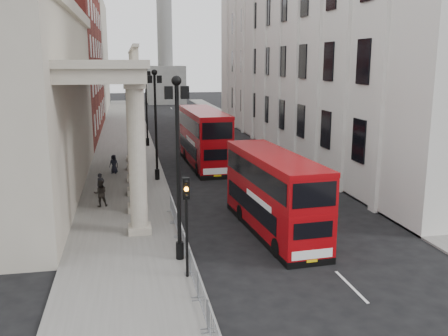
# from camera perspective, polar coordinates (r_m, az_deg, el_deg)

# --- Properties ---
(ground) EXTENTS (260.00, 260.00, 0.00)m
(ground) POSITION_cam_1_polar(r_m,az_deg,el_deg) (19.97, -2.00, -14.80)
(ground) COLOR black
(ground) RESTS_ON ground
(sidewalk_west) EXTENTS (6.00, 140.00, 0.12)m
(sidewalk_west) POSITION_cam_1_polar(r_m,az_deg,el_deg) (48.43, -11.22, 1.22)
(sidewalk_west) COLOR slate
(sidewalk_west) RESTS_ON ground
(sidewalk_east) EXTENTS (3.00, 140.00, 0.12)m
(sidewalk_east) POSITION_cam_1_polar(r_m,az_deg,el_deg) (51.09, 7.62, 1.91)
(sidewalk_east) COLOR slate
(sidewalk_east) RESTS_ON ground
(kerb) EXTENTS (0.20, 140.00, 0.14)m
(kerb) POSITION_cam_1_polar(r_m,az_deg,el_deg) (48.50, -7.73, 1.37)
(kerb) COLOR slate
(kerb) RESTS_ON ground
(portico_building) EXTENTS (9.00, 28.00, 12.00)m
(portico_building) POSITION_cam_1_polar(r_m,az_deg,el_deg) (36.54, -23.46, 6.37)
(portico_building) COLOR #A09686
(portico_building) RESTS_ON ground
(brick_building) EXTENTS (9.00, 32.00, 22.00)m
(brick_building) POSITION_cam_1_polar(r_m,az_deg,el_deg) (66.07, -18.36, 13.24)
(brick_building) COLOR maroon
(brick_building) RESTS_ON ground
(west_building_far) EXTENTS (9.00, 30.00, 20.00)m
(west_building_far) POSITION_cam_1_polar(r_m,az_deg,el_deg) (97.89, -16.05, 12.25)
(west_building_far) COLOR #A09686
(west_building_far) RESTS_ON ground
(east_building) EXTENTS (8.00, 55.00, 25.00)m
(east_building) POSITION_cam_1_polar(r_m,az_deg,el_deg) (53.13, 9.95, 15.70)
(east_building) COLOR beige
(east_building) RESTS_ON ground
(monument_column) EXTENTS (8.00, 8.00, 54.20)m
(monument_column) POSITION_cam_1_polar(r_m,az_deg,el_deg) (110.15, -6.81, 15.68)
(monument_column) COLOR #60605E
(monument_column) RESTS_ON ground
(lamp_post_south) EXTENTS (1.05, 0.44, 8.32)m
(lamp_post_south) POSITION_cam_1_polar(r_m,az_deg,el_deg) (22.09, -5.29, 1.30)
(lamp_post_south) COLOR black
(lamp_post_south) RESTS_ON sidewalk_west
(lamp_post_mid) EXTENTS (1.05, 0.44, 8.32)m
(lamp_post_mid) POSITION_cam_1_polar(r_m,az_deg,el_deg) (37.87, -7.82, 5.76)
(lamp_post_mid) COLOR black
(lamp_post_mid) RESTS_ON sidewalk_west
(lamp_post_north) EXTENTS (1.05, 0.44, 8.32)m
(lamp_post_north) POSITION_cam_1_polar(r_m,az_deg,el_deg) (53.79, -8.87, 7.59)
(lamp_post_north) COLOR black
(lamp_post_north) RESTS_ON sidewalk_west
(traffic_light) EXTENTS (0.28, 0.33, 4.30)m
(traffic_light) POSITION_cam_1_polar(r_m,az_deg,el_deg) (20.58, -4.32, -4.68)
(traffic_light) COLOR black
(traffic_light) RESTS_ON sidewalk_west
(crowd_barriers) EXTENTS (0.50, 18.75, 1.10)m
(crowd_barriers) POSITION_cam_1_polar(r_m,az_deg,el_deg) (21.65, -3.90, -10.66)
(crowd_barriers) COLOR gray
(crowd_barriers) RESTS_ON sidewalk_west
(bus_near) EXTENTS (3.09, 10.04, 4.27)m
(bus_near) POSITION_cam_1_polar(r_m,az_deg,el_deg) (26.66, 5.69, -2.73)
(bus_near) COLOR #95060B
(bus_near) RESTS_ON ground
(bus_far) EXTENTS (3.07, 11.39, 4.88)m
(bus_far) POSITION_cam_1_polar(r_m,az_deg,el_deg) (43.65, -2.32, 3.58)
(bus_far) COLOR #8E060B
(bus_far) RESTS_ON ground
(pedestrian_a) EXTENTS (0.68, 0.63, 1.56)m
(pedestrian_a) POSITION_cam_1_polar(r_m,az_deg,el_deg) (34.50, -13.91, -1.87)
(pedestrian_a) COLOR black
(pedestrian_a) RESTS_ON sidewalk_west
(pedestrian_b) EXTENTS (0.89, 0.73, 1.70)m
(pedestrian_b) POSITION_cam_1_polar(r_m,az_deg,el_deg) (32.07, -13.94, -2.81)
(pedestrian_b) COLOR black
(pedestrian_b) RESTS_ON sidewalk_west
(pedestrian_c) EXTENTS (0.87, 0.72, 1.52)m
(pedestrian_c) POSITION_cam_1_polar(r_m,az_deg,el_deg) (41.28, -12.47, 0.45)
(pedestrian_c) COLOR black
(pedestrian_c) RESTS_ON sidewalk_west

